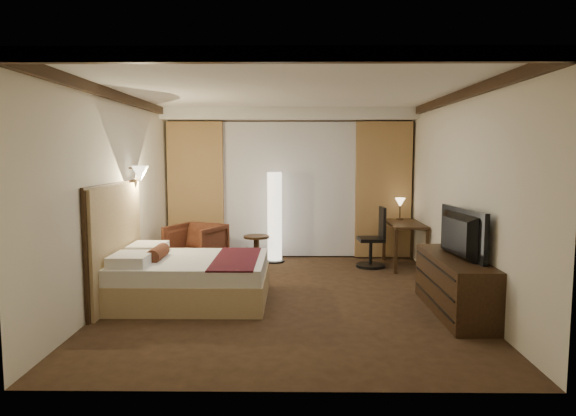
{
  "coord_description": "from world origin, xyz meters",
  "views": [
    {
      "loc": [
        0.08,
        -6.67,
        1.89
      ],
      "look_at": [
        0.0,
        0.4,
        1.15
      ],
      "focal_mm": 32.0,
      "sensor_mm": 36.0,
      "label": 1
    }
  ],
  "objects_px": {
    "armchair": "(196,244)",
    "dresser": "(454,285)",
    "bed": "(192,280)",
    "side_table": "(257,250)",
    "desk": "(404,245)",
    "television": "(454,229)",
    "office_chair": "(371,237)",
    "floor_lamp": "(275,217)"
  },
  "relations": [
    {
      "from": "armchair",
      "to": "dresser",
      "type": "height_order",
      "value": "armchair"
    },
    {
      "from": "bed",
      "to": "side_table",
      "type": "distance_m",
      "value": 2.38
    },
    {
      "from": "bed",
      "to": "side_table",
      "type": "relative_size",
      "value": 3.9
    },
    {
      "from": "desk",
      "to": "dresser",
      "type": "relative_size",
      "value": 0.65
    },
    {
      "from": "desk",
      "to": "armchair",
      "type": "bearing_deg",
      "value": -176.75
    },
    {
      "from": "armchair",
      "to": "side_table",
      "type": "xyz_separation_m",
      "value": [
        0.98,
        0.4,
        -0.17
      ]
    },
    {
      "from": "television",
      "to": "office_chair",
      "type": "bearing_deg",
      "value": 6.75
    },
    {
      "from": "armchair",
      "to": "floor_lamp",
      "type": "bearing_deg",
      "value": 47.3
    },
    {
      "from": "side_table",
      "to": "television",
      "type": "relative_size",
      "value": 0.43
    },
    {
      "from": "side_table",
      "to": "office_chair",
      "type": "height_order",
      "value": "office_chair"
    },
    {
      "from": "bed",
      "to": "desk",
      "type": "bearing_deg",
      "value": 33.19
    },
    {
      "from": "side_table",
      "to": "television",
      "type": "bearing_deg",
      "value": -47.29
    },
    {
      "from": "floor_lamp",
      "to": "television",
      "type": "relative_size",
      "value": 1.39
    },
    {
      "from": "armchair",
      "to": "office_chair",
      "type": "height_order",
      "value": "office_chair"
    },
    {
      "from": "side_table",
      "to": "dresser",
      "type": "height_order",
      "value": "dresser"
    },
    {
      "from": "office_chair",
      "to": "television",
      "type": "bearing_deg",
      "value": -79.21
    },
    {
      "from": "office_chair",
      "to": "television",
      "type": "height_order",
      "value": "television"
    },
    {
      "from": "bed",
      "to": "dresser",
      "type": "distance_m",
      "value": 3.27
    },
    {
      "from": "office_chair",
      "to": "television",
      "type": "xyz_separation_m",
      "value": [
        0.6,
        -2.49,
        0.5
      ]
    },
    {
      "from": "side_table",
      "to": "television",
      "type": "distance_m",
      "value": 3.81
    },
    {
      "from": "desk",
      "to": "dresser",
      "type": "xyz_separation_m",
      "value": [
        0.05,
        -2.54,
        -0.03
      ]
    },
    {
      "from": "armchair",
      "to": "side_table",
      "type": "height_order",
      "value": "armchair"
    },
    {
      "from": "bed",
      "to": "desk",
      "type": "distance_m",
      "value": 3.8
    },
    {
      "from": "bed",
      "to": "side_table",
      "type": "xyz_separation_m",
      "value": [
        0.67,
        2.28,
        -0.03
      ]
    },
    {
      "from": "dresser",
      "to": "television",
      "type": "relative_size",
      "value": 1.54
    },
    {
      "from": "floor_lamp",
      "to": "office_chair",
      "type": "bearing_deg",
      "value": -13.32
    },
    {
      "from": "side_table",
      "to": "desk",
      "type": "distance_m",
      "value": 2.53
    },
    {
      "from": "bed",
      "to": "television",
      "type": "height_order",
      "value": "television"
    },
    {
      "from": "office_chair",
      "to": "dresser",
      "type": "relative_size",
      "value": 0.58
    },
    {
      "from": "bed",
      "to": "dresser",
      "type": "height_order",
      "value": "dresser"
    },
    {
      "from": "armchair",
      "to": "side_table",
      "type": "relative_size",
      "value": 1.67
    },
    {
      "from": "bed",
      "to": "floor_lamp",
      "type": "bearing_deg",
      "value": 67.94
    },
    {
      "from": "side_table",
      "to": "television",
      "type": "height_order",
      "value": "television"
    },
    {
      "from": "bed",
      "to": "desk",
      "type": "height_order",
      "value": "desk"
    },
    {
      "from": "side_table",
      "to": "dresser",
      "type": "xyz_separation_m",
      "value": [
        2.56,
        -2.74,
        0.1
      ]
    },
    {
      "from": "dresser",
      "to": "television",
      "type": "height_order",
      "value": "television"
    },
    {
      "from": "floor_lamp",
      "to": "television",
      "type": "bearing_deg",
      "value": -52.33
    },
    {
      "from": "bed",
      "to": "office_chair",
      "type": "height_order",
      "value": "office_chair"
    },
    {
      "from": "bed",
      "to": "office_chair",
      "type": "xyz_separation_m",
      "value": [
        2.61,
        2.03,
        0.23
      ]
    },
    {
      "from": "side_table",
      "to": "dresser",
      "type": "distance_m",
      "value": 3.76
    },
    {
      "from": "bed",
      "to": "dresser",
      "type": "relative_size",
      "value": 1.09
    },
    {
      "from": "floor_lamp",
      "to": "office_chair",
      "type": "xyz_separation_m",
      "value": [
        1.63,
        -0.39,
        -0.29
      ]
    }
  ]
}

